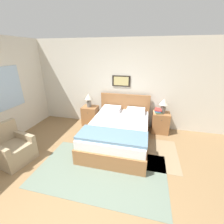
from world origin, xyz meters
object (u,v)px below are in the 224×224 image
Objects in this scene: nightstand_by_door at (160,122)px; table_lamp_near_window at (89,98)px; armchair at (12,149)px; table_lamp_by_door at (164,104)px; nightstand_near_window at (90,115)px; bed at (118,132)px.

nightstand_by_door is 2.28m from table_lamp_near_window.
armchair is 2.36m from table_lamp_near_window.
table_lamp_by_door reaches higher than armchair.
nightstand_by_door is at bearing 0.00° from nightstand_near_window.
nightstand_by_door is (3.18, 2.07, 0.02)m from armchair.
armchair is at bearing -149.35° from bed.
bed reaches higher than armchair.
nightstand_by_door is at bearing 134.46° from armchair.
table_lamp_near_window is at bearing 166.03° from armchair.
nightstand_near_window is 1.00× the size of nightstand_by_door.
nightstand_near_window is 2.19m from nightstand_by_door.
armchair is at bearing -146.95° from nightstand_by_door.
bed is at bearing -36.69° from table_lamp_near_window.
nightstand_near_window is 1.41× the size of table_lamp_near_window.
nightstand_by_door is at bearing 0.19° from table_lamp_near_window.
nightstand_near_window and nightstand_by_door have the same top height.
bed is 3.46× the size of nightstand_near_window.
table_lamp_by_door is at bearing 0.00° from table_lamp_near_window.
nightstand_by_door is at bearing 37.28° from bed.
armchair is 2.29m from nightstand_near_window.
nightstand_by_door is (2.19, 0.00, 0.00)m from nightstand_near_window.
nightstand_near_window is at bearing 180.00° from nightstand_by_door.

